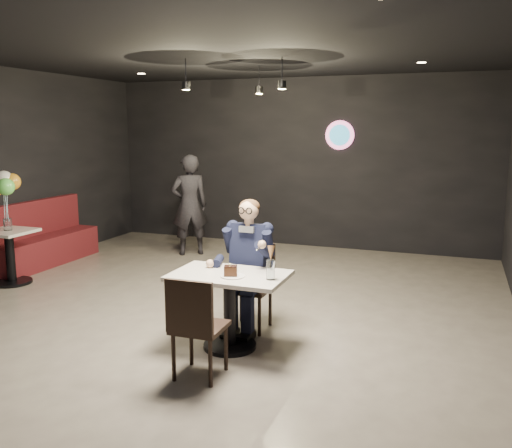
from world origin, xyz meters
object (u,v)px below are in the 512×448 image
at_px(booth_bench, 44,233).
at_px(balloon_vase, 8,224).
at_px(sundae_glass, 271,270).
at_px(side_table, 10,257).
at_px(passerby, 190,205).
at_px(chair_near, 200,325).
at_px(chair_far, 250,287).
at_px(seated_man, 250,263).
at_px(main_table, 230,311).

distance_m(booth_bench, balloon_vase, 1.10).
distance_m(sundae_glass, side_table, 4.29).
distance_m(booth_bench, passerby, 2.34).
relative_size(chair_near, passerby, 0.54).
xyz_separation_m(chair_near, side_table, (-3.70, 1.63, -0.08)).
bearing_deg(chair_far, passerby, 127.37).
xyz_separation_m(sundae_glass, booth_bench, (-4.44, 2.03, -0.34)).
xyz_separation_m(seated_man, passerby, (-2.19, 2.87, 0.12)).
xyz_separation_m(main_table, passerby, (-2.19, 3.42, 0.47)).
xyz_separation_m(chair_far, sundae_glass, (0.44, -0.60, 0.38)).
relative_size(chair_near, seated_man, 0.64).
bearing_deg(side_table, passerby, 58.26).
height_order(booth_bench, passerby, passerby).
bearing_deg(booth_bench, sundae_glass, -24.62).
relative_size(main_table, sundae_glass, 6.04).
relative_size(booth_bench, balloon_vase, 12.23).
distance_m(main_table, booth_bench, 4.47).
xyz_separation_m(seated_man, side_table, (-3.70, 0.43, -0.34)).
relative_size(chair_far, booth_bench, 0.46).
bearing_deg(main_table, passerby, 122.66).
distance_m(main_table, sundae_glass, 0.64).
relative_size(side_table, passerby, 0.45).
bearing_deg(main_table, chair_far, 90.00).
distance_m(chair_far, seated_man, 0.26).
xyz_separation_m(chair_near, passerby, (-2.19, 4.07, 0.38)).
relative_size(chair_far, balloon_vase, 5.61).
bearing_deg(passerby, seated_man, 90.66).
xyz_separation_m(main_table, chair_near, (0.00, -0.65, 0.09)).
distance_m(sundae_glass, balloon_vase, 4.27).
xyz_separation_m(booth_bench, passerby, (1.81, 1.44, 0.34)).
distance_m(chair_far, passerby, 3.64).
height_order(chair_far, chair_near, same).
relative_size(chair_far, side_table, 1.22).
height_order(sundae_glass, balloon_vase, sundae_glass).
bearing_deg(chair_near, main_table, 88.66).
bearing_deg(chair_far, chair_near, -90.00).
relative_size(main_table, chair_far, 1.20).
height_order(sundae_glass, booth_bench, booth_bench).
distance_m(main_table, balloon_vase, 3.86).
bearing_deg(main_table, chair_near, -90.00).
bearing_deg(chair_near, chair_far, 88.66).
bearing_deg(balloon_vase, chair_near, -23.78).
distance_m(chair_near, balloon_vase, 4.06).
relative_size(side_table, balloon_vase, 4.61).
xyz_separation_m(sundae_glass, passerby, (-2.63, 3.47, 0.00)).
bearing_deg(booth_bench, chair_far, -19.72).
bearing_deg(seated_man, sundae_glass, -54.01).
height_order(chair_near, sundae_glass, sundae_glass).
height_order(sundae_glass, passerby, passerby).
distance_m(chair_far, booth_bench, 4.25).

